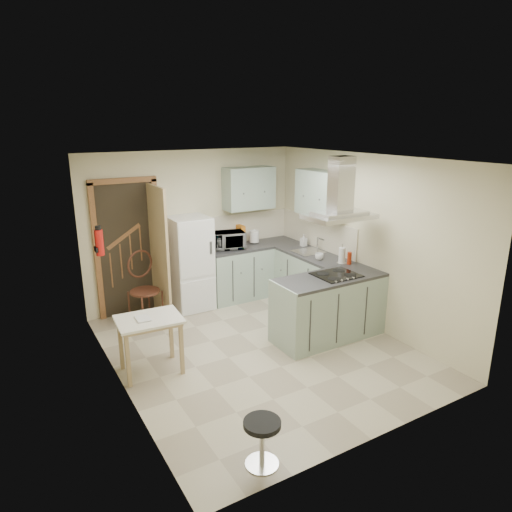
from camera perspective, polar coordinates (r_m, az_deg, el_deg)
floor at (r=6.22m, az=0.38°, el=-11.54°), size 4.20×4.20×0.00m
ceiling at (r=5.51m, az=0.43°, el=12.09°), size 4.20×4.20×0.00m
back_wall at (r=7.56m, az=-7.82°, el=3.53°), size 3.60×0.00×3.60m
left_wall at (r=5.10m, az=-17.25°, el=-3.41°), size 0.00×4.20×4.20m
right_wall at (r=6.81m, az=13.51°, el=1.80°), size 0.00×4.20×4.20m
doorway at (r=7.24m, az=-15.70°, el=0.86°), size 1.10×0.12×2.10m
fridge at (r=7.35m, az=-8.19°, el=-0.90°), size 0.60×0.60×1.50m
counter_back at (r=7.79m, az=-2.26°, el=-2.06°), size 1.08×0.60×0.90m
counter_right at (r=7.67m, az=5.69°, el=-2.41°), size 0.60×1.95×0.90m
splashback at (r=7.98m, az=-1.40°, el=3.63°), size 1.68×0.02×0.50m
wall_cabinet_back at (r=7.71m, az=-0.90°, el=8.47°), size 0.85×0.35×0.70m
wall_cabinet_right at (r=7.20m, az=8.12°, el=7.75°), size 0.35×0.90×0.70m
peninsula at (r=6.44m, az=9.12°, el=-6.32°), size 1.55×0.65×0.90m
hob at (r=6.34m, az=10.01°, el=-2.32°), size 0.58×0.50×0.01m
extractor_hood at (r=6.13m, az=10.38°, el=4.90°), size 0.90×0.55×0.10m
sink at (r=7.40m, az=6.59°, el=0.55°), size 0.45×0.40×0.01m
fire_extinguisher at (r=5.89m, az=-18.99°, el=1.59°), size 0.10×0.10×0.32m
drop_leaf_table at (r=5.70m, az=-13.03°, el=-10.79°), size 0.78×0.61×0.70m
bentwood_chair at (r=6.99m, az=-13.71°, el=-4.32°), size 0.55×0.55×0.99m
stool at (r=4.30m, az=0.76°, el=-22.31°), size 0.41×0.41×0.45m
microwave at (r=7.54m, az=-3.44°, el=1.99°), size 0.57×0.45×0.28m
kettle at (r=7.87m, az=-0.23°, el=2.48°), size 0.22×0.22×0.24m
cereal_box at (r=7.84m, az=-1.94°, el=2.72°), size 0.09×0.21×0.32m
soap_bottle at (r=7.73m, az=5.98°, el=1.98°), size 0.10×0.10×0.20m
paper_towel at (r=6.84m, az=10.70°, el=0.09°), size 0.12×0.12×0.25m
cup at (r=6.99m, az=7.93°, el=-0.08°), size 0.16×0.16×0.10m
red_bottle at (r=6.84m, az=11.59°, el=-0.27°), size 0.07×0.07×0.18m
book at (r=5.51m, az=-14.79°, el=-7.35°), size 0.17×0.22×0.10m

